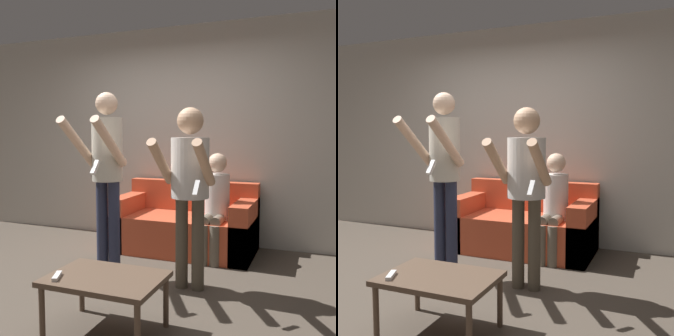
{
  "view_description": "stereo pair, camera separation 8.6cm",
  "coord_description": "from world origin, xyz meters",
  "views": [
    {
      "loc": [
        1.69,
        -2.85,
        1.35
      ],
      "look_at": [
        0.24,
        0.87,
        1.01
      ],
      "focal_mm": 42.0,
      "sensor_mm": 36.0,
      "label": 1
    },
    {
      "loc": [
        1.77,
        -2.82,
        1.35
      ],
      "look_at": [
        0.24,
        0.87,
        1.01
      ],
      "focal_mm": 42.0,
      "sensor_mm": 36.0,
      "label": 2
    }
  ],
  "objects": [
    {
      "name": "couch",
      "position": [
        0.24,
        1.43,
        0.28
      ],
      "size": [
        1.6,
        0.82,
        0.79
      ],
      "color": "#C64C2D",
      "rests_on": "ground_plane"
    },
    {
      "name": "coffee_table",
      "position": [
        0.36,
        -0.6,
        0.35
      ],
      "size": [
        0.77,
        0.54,
        0.4
      ],
      "color": "brown",
      "rests_on": "ground_plane"
    },
    {
      "name": "ground_plane",
      "position": [
        0.0,
        0.0,
        0.0
      ],
      "size": [
        14.0,
        14.0,
        0.0
      ],
      "primitive_type": "plane",
      "color": "#4C4238"
    },
    {
      "name": "wall_back",
      "position": [
        0.0,
        1.87,
        1.35
      ],
      "size": [
        6.4,
        0.06,
        2.7
      ],
      "color": "#B7B2A8",
      "rests_on": "ground_plane"
    },
    {
      "name": "person_standing_right",
      "position": [
        0.65,
        0.34,
        0.99
      ],
      "size": [
        0.45,
        0.63,
        1.58
      ],
      "color": "brown",
      "rests_on": "ground_plane"
    },
    {
      "name": "person_standing_left",
      "position": [
        -0.17,
        0.33,
        1.07
      ],
      "size": [
        0.4,
        0.68,
        1.74
      ],
      "color": "#282D47",
      "rests_on": "ground_plane"
    },
    {
      "name": "remote_on_table",
      "position": [
        0.08,
        -0.74,
        0.41
      ],
      "size": [
        0.09,
        0.15,
        0.02
      ],
      "color": "white",
      "rests_on": "coffee_table"
    },
    {
      "name": "person_seated",
      "position": [
        0.65,
        1.25,
        0.62
      ],
      "size": [
        0.27,
        0.51,
        1.15
      ],
      "color": "#6B6051",
      "rests_on": "ground_plane"
    }
  ]
}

